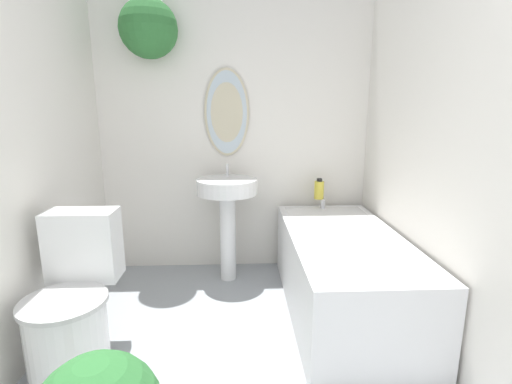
{
  "coord_description": "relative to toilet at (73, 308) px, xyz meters",
  "views": [
    {
      "loc": [
        0.03,
        -0.31,
        1.35
      ],
      "look_at": [
        0.12,
        1.72,
        0.89
      ],
      "focal_mm": 26.0,
      "sensor_mm": 36.0,
      "label": 1
    }
  ],
  "objects": [
    {
      "name": "bathtub",
      "position": [
        1.56,
        0.5,
        -0.06
      ],
      "size": [
        0.72,
        1.53,
        0.63
      ],
      "color": "silver",
      "rests_on": "ground_plane"
    },
    {
      "name": "pedestal_sink",
      "position": [
        0.77,
        1.04,
        0.29
      ],
      "size": [
        0.47,
        0.47,
        0.92
      ],
      "color": "white",
      "rests_on": "ground_plane"
    },
    {
      "name": "wall_right",
      "position": [
        1.97,
        -0.08,
        0.86
      ],
      "size": [
        0.06,
        2.9,
        2.4
      ],
      "color": "silver",
      "rests_on": "ground_plane"
    },
    {
      "name": "toilet",
      "position": [
        0.0,
        0.0,
        0.0
      ],
      "size": [
        0.41,
        0.6,
        0.81
      ],
      "color": "white",
      "rests_on": "ground_plane"
    },
    {
      "name": "shampoo_bottle",
      "position": [
        1.52,
        1.18,
        0.36
      ],
      "size": [
        0.08,
        0.08,
        0.17
      ],
      "color": "gold",
      "rests_on": "bathtub"
    },
    {
      "name": "wall_back",
      "position": [
        0.71,
        1.31,
        1.0
      ],
      "size": [
        2.32,
        0.43,
        2.4
      ],
      "color": "silver",
      "rests_on": "ground_plane"
    }
  ]
}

